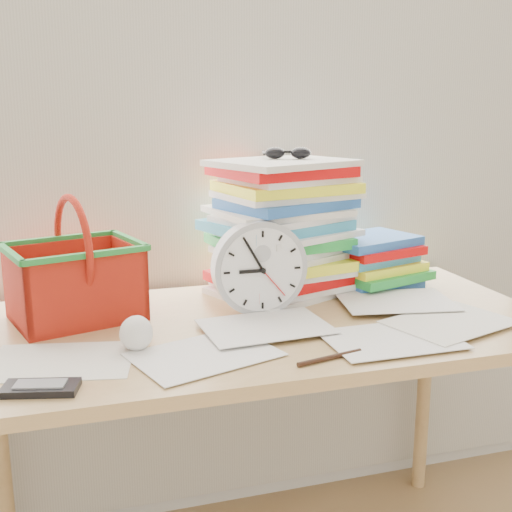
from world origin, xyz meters
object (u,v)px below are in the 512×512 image
object	(u,v)px
calculator	(41,388)
desk	(263,350)
basket	(74,259)
paper_stack	(283,228)
book_stack	(376,262)
clock	(259,268)

from	to	relation	value
calculator	desk	bearing A→B (deg)	41.26
basket	calculator	bearing A→B (deg)	-116.88
desk	paper_stack	bearing A→B (deg)	59.85
desk	book_stack	xyz separation A→B (m)	(0.40, 0.20, 0.15)
clock	calculator	bearing A→B (deg)	-148.17
clock	calculator	world-z (taller)	clock
paper_stack	clock	distance (m)	0.20
clock	calculator	size ratio (longest dim) A/B	1.74
paper_stack	basket	bearing A→B (deg)	-173.24
basket	book_stack	bearing A→B (deg)	-12.76
clock	calculator	xyz separation A→B (m)	(-0.51, -0.32, -0.11)
clock	basket	bearing A→B (deg)	168.60
desk	basket	world-z (taller)	basket
clock	paper_stack	bearing A→B (deg)	53.48
book_stack	clock	bearing A→B (deg)	-160.40
basket	calculator	size ratio (longest dim) A/B	2.20
desk	basket	xyz separation A→B (m)	(-0.43, 0.15, 0.22)
paper_stack	desk	bearing A→B (deg)	-120.15
desk	calculator	world-z (taller)	calculator
book_stack	calculator	distance (m)	1.02
basket	calculator	xyz separation A→B (m)	(-0.08, -0.41, -0.14)
paper_stack	calculator	bearing A→B (deg)	-143.02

